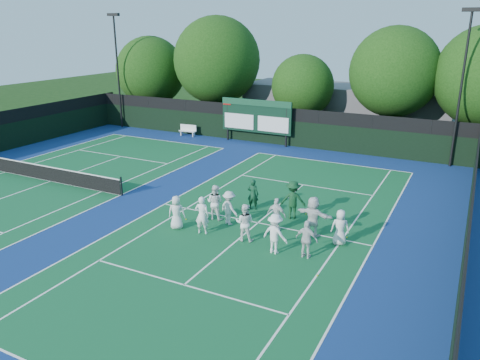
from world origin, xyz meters
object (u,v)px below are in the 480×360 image
at_px(scoreboard, 256,116).
at_px(bench, 188,130).
at_px(tennis_net, 50,174).
at_px(coach_left, 253,194).

distance_m(scoreboard, bench, 6.61).
height_order(tennis_net, bench, tennis_net).
distance_m(scoreboard, coach_left, 14.44).
xyz_separation_m(scoreboard, tennis_net, (-6.99, -14.59, -1.70)).
relative_size(tennis_net, bench, 7.28).
relative_size(scoreboard, bench, 3.87).
xyz_separation_m(tennis_net, bench, (0.60, 14.37, 0.03)).
bearing_deg(bench, coach_left, -46.02).
bearing_deg(scoreboard, tennis_net, -115.60).
relative_size(tennis_net, coach_left, 6.96).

